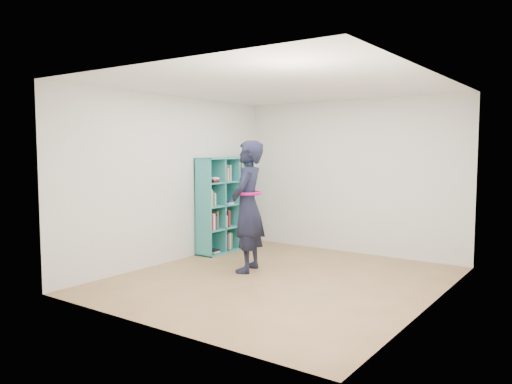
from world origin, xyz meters
The scene contains 9 objects.
floor centered at (0.00, 0.00, 0.00)m, with size 4.50×4.50×0.00m, color olive.
ceiling centered at (0.00, 0.00, 2.60)m, with size 4.50×4.50×0.00m, color white.
wall_left centered at (-2.00, 0.00, 1.30)m, with size 0.02×4.50×2.60m, color silver.
wall_right centered at (2.00, 0.00, 1.30)m, with size 0.02×4.50×2.60m, color silver.
wall_back centered at (0.00, 2.25, 1.30)m, with size 4.00×0.02×2.60m, color silver.
wall_front centered at (0.00, -2.25, 1.30)m, with size 4.00×0.02×2.60m, color silver.
bookshelf centered at (-1.84, 1.09, 0.79)m, with size 0.36×1.22×1.63m.
person centered at (-0.64, 0.15, 0.95)m, with size 0.65×0.80×1.90m.
smartphone centered at (-0.81, 0.19, 1.07)m, with size 0.03×0.08×0.12m.
Camera 1 is at (3.59, -5.60, 1.78)m, focal length 35.00 mm.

